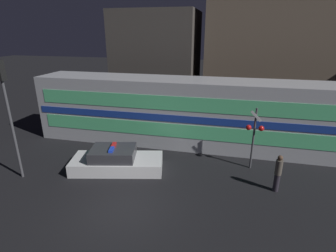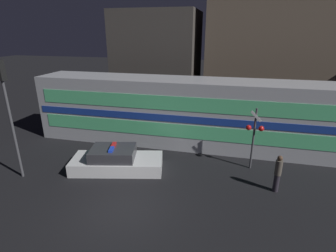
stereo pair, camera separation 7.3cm
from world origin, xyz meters
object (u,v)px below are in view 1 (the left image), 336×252
Objects in this scene: pedestrian at (278,173)px; traffic_light_corner at (6,99)px; crossing_signal_near at (254,133)px; police_car at (116,161)px; train at (211,114)px.

traffic_light_corner reaches higher than pedestrian.
traffic_light_corner reaches higher than crossing_signal_near.
pedestrian is at bearing 7.56° from traffic_light_corner.
police_car is 2.78× the size of pedestrian.
police_car is 1.50× the size of crossing_signal_near.
train is at bearing 132.57° from crossing_signal_near.
traffic_light_corner reaches higher than police_car.
police_car is 7.90m from pedestrian.
crossing_signal_near is at bearing 17.45° from traffic_light_corner.
pedestrian is 2.43m from crossing_signal_near.
crossing_signal_near reaches higher than pedestrian.
police_car is (-4.50, -4.33, -1.59)m from train.
train is 12.46× the size of pedestrian.
train is 3.52m from crossing_signal_near.
crossing_signal_near is at bearing 117.93° from pedestrian.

